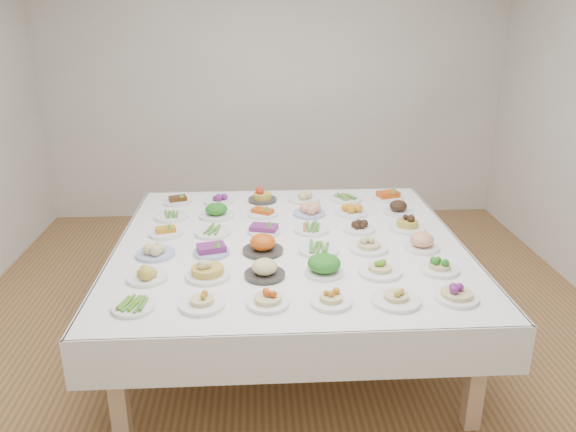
{
  "coord_description": "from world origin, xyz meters",
  "views": [
    {
      "loc": [
        -0.2,
        -3.65,
        2.22
      ],
      "look_at": [
        0.01,
        0.0,
        0.88
      ],
      "focal_mm": 35.0,
      "sensor_mm": 36.0,
      "label": 1
    }
  ],
  "objects": [
    {
      "name": "dish_30",
      "position": [
        -0.85,
        0.71,
        0.79
      ],
      "size": [
        0.23,
        0.23,
        0.1
      ],
      "color": "white",
      "rests_on": "display_table"
    },
    {
      "name": "dish_32",
      "position": [
        -0.16,
        0.72,
        0.82
      ],
      "size": [
        0.23,
        0.23,
        0.14
      ],
      "color": "#2E2C29",
      "rests_on": "display_table"
    },
    {
      "name": "dish_29",
      "position": [
        0.88,
        0.37,
        0.8
      ],
      "size": [
        0.22,
        0.22,
        0.12
      ],
      "color": "white",
      "rests_on": "display_table"
    },
    {
      "name": "dish_26",
      "position": [
        -0.16,
        0.38,
        0.79
      ],
      "size": [
        0.22,
        0.22,
        0.09
      ],
      "color": "white",
      "rests_on": "display_table"
    },
    {
      "name": "dish_20",
      "position": [
        -0.16,
        0.02,
        0.8
      ],
      "size": [
        0.23,
        0.23,
        0.11
      ],
      "color": "white",
      "rests_on": "display_table"
    },
    {
      "name": "dish_2",
      "position": [
        -0.16,
        -1.01,
        0.81
      ],
      "size": [
        0.23,
        0.23,
        0.13
      ],
      "color": "white",
      "rests_on": "display_table"
    },
    {
      "name": "dish_3",
      "position": [
        0.18,
        -1.01,
        0.8
      ],
      "size": [
        0.22,
        0.22,
        0.11
      ],
      "color": "white",
      "rests_on": "display_table"
    },
    {
      "name": "dish_12",
      "position": [
        -0.86,
        -0.33,
        0.8
      ],
      "size": [
        0.24,
        0.24,
        0.11
      ],
      "color": "#4C66B2",
      "rests_on": "display_table"
    },
    {
      "name": "dish_8",
      "position": [
        -0.17,
        -0.67,
        0.8
      ],
      "size": [
        0.24,
        0.24,
        0.12
      ],
      "color": "#2E2C29",
      "rests_on": "display_table"
    },
    {
      "name": "dish_24",
      "position": [
        -0.85,
        0.36,
        0.77
      ],
      "size": [
        0.25,
        0.25,
        0.05
      ],
      "color": "white",
      "rests_on": "display_table"
    },
    {
      "name": "dish_33",
      "position": [
        0.18,
        0.72,
        0.8
      ],
      "size": [
        0.26,
        0.26,
        0.11
      ],
      "color": "white",
      "rests_on": "display_table"
    },
    {
      "name": "dish_28",
      "position": [
        0.52,
        0.37,
        0.8
      ],
      "size": [
        0.24,
        0.24,
        0.1
      ],
      "color": "white",
      "rests_on": "display_table"
    },
    {
      "name": "dish_15",
      "position": [
        0.19,
        -0.33,
        0.78
      ],
      "size": [
        0.26,
        0.26,
        0.06
      ],
      "color": "white",
      "rests_on": "display_table"
    },
    {
      "name": "dish_35",
      "position": [
        0.88,
        0.71,
        0.8
      ],
      "size": [
        0.25,
        0.25,
        0.12
      ],
      "color": "white",
      "rests_on": "display_table"
    },
    {
      "name": "dish_14",
      "position": [
        -0.17,
        -0.32,
        0.82
      ],
      "size": [
        0.26,
        0.26,
        0.14
      ],
      "color": "#2E2C29",
      "rests_on": "display_table"
    },
    {
      "name": "dish_25",
      "position": [
        -0.51,
        0.37,
        0.82
      ],
      "size": [
        0.26,
        0.26,
        0.14
      ],
      "color": "white",
      "rests_on": "display_table"
    },
    {
      "name": "dish_5",
      "position": [
        0.86,
        -1.01,
        0.81
      ],
      "size": [
        0.23,
        0.23,
        0.13
      ],
      "color": "white",
      "rests_on": "display_table"
    },
    {
      "name": "dish_34",
      "position": [
        0.53,
        0.71,
        0.77
      ],
      "size": [
        0.26,
        0.26,
        0.06
      ],
      "color": "white",
      "rests_on": "display_table"
    },
    {
      "name": "dish_9",
      "position": [
        0.18,
        -0.66,
        0.82
      ],
      "size": [
        0.22,
        0.22,
        0.14
      ],
      "color": "white",
      "rests_on": "display_table"
    },
    {
      "name": "dish_16",
      "position": [
        0.52,
        -0.32,
        0.81
      ],
      "size": [
        0.25,
        0.25,
        0.13
      ],
      "color": "white",
      "rests_on": "display_table"
    },
    {
      "name": "dish_27",
      "position": [
        0.19,
        0.37,
        0.8
      ],
      "size": [
        0.24,
        0.24,
        0.11
      ],
      "color": "#4C66B2",
      "rests_on": "display_table"
    },
    {
      "name": "dish_6",
      "position": [
        -0.85,
        -0.67,
        0.8
      ],
      "size": [
        0.24,
        0.24,
        0.11
      ],
      "color": "white",
      "rests_on": "display_table"
    },
    {
      "name": "dish_31",
      "position": [
        -0.52,
        0.71,
        0.79
      ],
      "size": [
        0.23,
        0.23,
        0.09
      ],
      "color": "white",
      "rests_on": "display_table"
    },
    {
      "name": "dish_17",
      "position": [
        0.87,
        -0.32,
        0.8
      ],
      "size": [
        0.23,
        0.23,
        0.12
      ],
      "color": "white",
      "rests_on": "display_table"
    },
    {
      "name": "dish_11",
      "position": [
        0.88,
        -0.66,
        0.81
      ],
      "size": [
        0.23,
        0.23,
        0.12
      ],
      "color": "white",
      "rests_on": "display_table"
    },
    {
      "name": "dish_21",
      "position": [
        0.17,
        0.03,
        0.78
      ],
      "size": [
        0.24,
        0.24,
        0.06
      ],
      "color": "white",
      "rests_on": "display_table"
    },
    {
      "name": "dish_7",
      "position": [
        -0.5,
        -0.66,
        0.82
      ],
      "size": [
        0.26,
        0.26,
        0.16
      ],
      "color": "white",
      "rests_on": "display_table"
    },
    {
      "name": "room_envelope",
      "position": [
        0.0,
        0.0,
        1.83
      ],
      "size": [
        5.02,
        5.02,
        2.81
      ],
      "color": "#96673E",
      "rests_on": "ground"
    },
    {
      "name": "dish_23",
      "position": [
        0.86,
        0.03,
        0.82
      ],
      "size": [
        0.26,
        0.26,
        0.14
      ],
      "color": "white",
      "rests_on": "display_table"
    },
    {
      "name": "display_table",
      "position": [
        0.01,
        -0.15,
        0.69
      ],
      "size": [
        2.32,
        2.32,
        0.75
      ],
      "color": "white",
      "rests_on": "ground"
    },
    {
      "name": "dish_4",
      "position": [
        0.53,
        -1.02,
        0.81
      ],
      "size": [
        0.26,
        0.26,
        0.13
      ],
      "color": "white",
      "rests_on": "display_table"
    },
    {
      "name": "dish_13",
      "position": [
        -0.5,
        -0.32,
        0.8
      ],
      "size": [
        0.23,
        0.23,
        0.11
      ],
      "color": "#4C66B2",
      "rests_on": "display_table"
    },
    {
      "name": "dish_1",
      "position": [
        -0.5,
        -1.0,
        0.8
      ],
      "size": [
        0.24,
        0.24,
        0.12
      ],
      "color": "white",
      "rests_on": "display_table"
    },
    {
      "name": "dish_18",
      "position": [
        -0.84,
        0.03,
        0.78
      ],
      "size": [
        0.23,
        0.23,
        0.09
      ],
      "color": "white",
      "rests_on": "display_table"
    },
    {
      "name": "dish_10",
      "position": [
        0.52,
        -0.67,
        0.8
      ],
      "size": [
        0.26,
        0.26,
        0.12
      ],
      "color": "white",
      "rests_on": "display_table"
    },
    {
      "name": "dish_19",
      "position": [
        -0.52,
        0.02,
        0.78
      ],
      "size": [
        0.25,
        0.25,
        0.06
      ],
      "color": "white",
      "rests_on": "display_table"
    },
    {
      "name": "dish_22",
      "position": [
        0.52,
        0.02,
        0.79
      ],
      "size": [
        0.22,
        0.22,
        0.09
      ],
      "color": "white",
      "rests_on": "display_table"
    },
    {
      "name": "dish_0",
      "position": [
        -0.86,
        -1.01,
        0.77
      ],
      "size": [
        0.23,
        0.23,
        0.05
      ],
      "color": "white",
      "rests_on": "display_table"
    }
  ]
}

